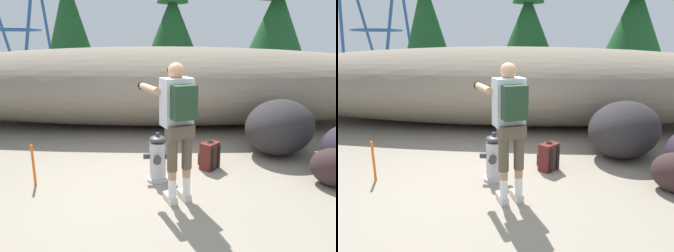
{
  "view_description": "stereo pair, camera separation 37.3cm",
  "coord_description": "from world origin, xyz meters",
  "views": [
    {
      "loc": [
        0.28,
        -3.99,
        1.99
      ],
      "look_at": [
        0.25,
        0.68,
        0.75
      ],
      "focal_mm": 33.99,
      "sensor_mm": 36.0,
      "label": 1
    },
    {
      "loc": [
        0.65,
        -3.97,
        1.99
      ],
      "look_at": [
        0.25,
        0.68,
        0.75
      ],
      "focal_mm": 33.99,
      "sensor_mm": 36.0,
      "label": 2
    }
  ],
  "objects": [
    {
      "name": "ground_plane",
      "position": [
        0.0,
        0.0,
        -0.02
      ],
      "size": [
        56.0,
        56.0,
        0.04
      ],
      "primitive_type": "cube",
      "color": "gray"
    },
    {
      "name": "dirt_embankment",
      "position": [
        0.0,
        3.83,
        0.94
      ],
      "size": [
        15.03,
        3.2,
        1.88
      ],
      "primitive_type": "ellipsoid",
      "color": "#756B5B",
      "rests_on": "ground_plane"
    },
    {
      "name": "fire_hydrant",
      "position": [
        0.1,
        0.37,
        0.33
      ],
      "size": [
        0.41,
        0.36,
        0.73
      ],
      "color": "#B2B2B7",
      "rests_on": "ground_plane"
    },
    {
      "name": "utility_worker",
      "position": [
        0.36,
        -0.21,
        1.12
      ],
      "size": [
        0.76,
        1.04,
        1.75
      ],
      "rotation": [
        0.0,
        0.0,
        1.99
      ],
      "color": "beige",
      "rests_on": "ground_plane"
    },
    {
      "name": "spare_backpack",
      "position": [
        0.91,
        0.82,
        0.22
      ],
      "size": [
        0.36,
        0.36,
        0.47
      ],
      "rotation": [
        0.0,
        0.0,
        2.43
      ],
      "color": "#511E19",
      "rests_on": "ground_plane"
    },
    {
      "name": "boulder_large",
      "position": [
        2.27,
        1.58,
        0.5
      ],
      "size": [
        1.83,
        1.85,
        0.99
      ],
      "primitive_type": "ellipsoid",
      "rotation": [
        0.0,
        0.0,
        3.98
      ],
      "color": "#292628",
      "rests_on": "ground_plane"
    },
    {
      "name": "boulder_small",
      "position": [
        2.61,
        0.21,
        0.27
      ],
      "size": [
        0.85,
        0.83,
        0.54
      ],
      "primitive_type": "ellipsoid",
      "rotation": [
        0.0,
        0.0,
        2.53
      ],
      "color": "#322323",
      "rests_on": "ground_plane"
    },
    {
      "name": "pine_tree_far_left",
      "position": [
        -3.65,
        8.92,
        3.49
      ],
      "size": [
        1.8,
        1.8,
        6.53
      ],
      "color": "#47331E",
      "rests_on": "ground_plane"
    },
    {
      "name": "pine_tree_left",
      "position": [
        0.37,
        9.59,
        3.16
      ],
      "size": [
        1.98,
        1.98,
        5.45
      ],
      "color": "#47331E",
      "rests_on": "ground_plane"
    },
    {
      "name": "pine_tree_center",
      "position": [
        4.45,
        9.12,
        3.17
      ],
      "size": [
        2.57,
        2.57,
        6.2
      ],
      "color": "#47331E",
      "rests_on": "ground_plane"
    },
    {
      "name": "survey_stake",
      "position": [
        -1.65,
        0.2,
        0.3
      ],
      "size": [
        0.04,
        0.04,
        0.6
      ],
      "primitive_type": "cylinder",
      "color": "#E55914",
      "rests_on": "ground_plane"
    }
  ]
}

